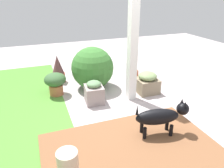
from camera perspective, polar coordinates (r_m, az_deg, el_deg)
name	(u,v)px	position (r m, az deg, el deg)	size (l,w,h in m)	color
ground_plane	(127,111)	(3.95, 3.92, -7.20)	(12.00, 12.00, 0.00)	#AFA1A2
brick_path	(136,155)	(3.03, 6.37, -18.22)	(1.80, 2.40, 0.02)	brown
porch_pillar	(133,36)	(3.99, 5.59, 12.55)	(0.16, 0.16, 2.52)	white
stone_planter_nearest	(147,83)	(4.61, 9.33, 0.36)	(0.42, 0.44, 0.46)	gray
stone_planter_mid	(94,93)	(4.15, -4.77, -2.29)	(0.41, 0.37, 0.45)	gray
round_shrub	(93,68)	(4.72, -5.20, 4.26)	(0.92, 0.92, 0.92)	#38712F
terracotta_pot_tall	(134,70)	(5.30, 5.95, 3.68)	(0.21, 0.21, 0.62)	#A95737
terracotta_pot_spiky	(58,70)	(5.19, -14.14, 3.69)	(0.30, 0.30, 0.65)	#A35139
terracotta_pot_broad	(55,82)	(4.57, -14.79, 0.50)	(0.44, 0.44, 0.48)	#AF623F
dog	(161,116)	(3.27, 12.92, -8.30)	(0.34, 0.81, 0.56)	black
ceramic_urn	(68,165)	(2.67, -11.60, -20.42)	(0.25, 0.25, 0.38)	beige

